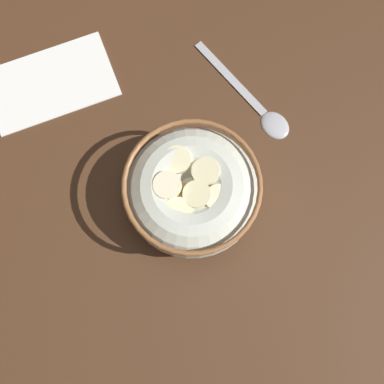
% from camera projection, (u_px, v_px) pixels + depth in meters
% --- Properties ---
extents(ground_plane, '(1.21, 1.21, 0.02)m').
position_uv_depth(ground_plane, '(192.00, 200.00, 0.59)').
color(ground_plane, '#472B19').
extents(cereal_bowl, '(0.15, 0.15, 0.07)m').
position_uv_depth(cereal_bowl, '(192.00, 191.00, 0.54)').
color(cereal_bowl, beige).
rests_on(cereal_bowl, ground_plane).
extents(spoon, '(0.05, 0.17, 0.01)m').
position_uv_depth(spoon, '(261.00, 109.00, 0.60)').
color(spoon, '#A5A5AD').
rests_on(spoon, ground_plane).
extents(folded_napkin, '(0.17, 0.12, 0.00)m').
position_uv_depth(folded_napkin, '(51.00, 83.00, 0.61)').
color(folded_napkin, white).
rests_on(folded_napkin, ground_plane).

